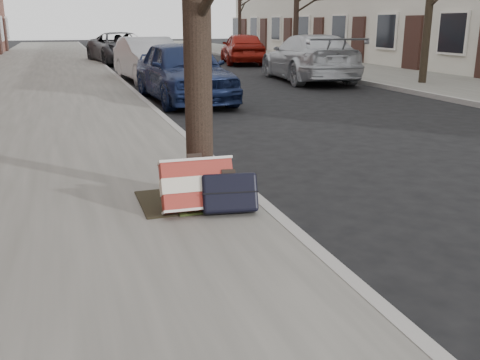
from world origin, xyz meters
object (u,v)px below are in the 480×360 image
object	(u,v)px
suitcase_navy	(230,193)
car_near_front	(183,71)
suitcase_red	(197,185)
car_near_mid	(149,60)

from	to	relation	value
suitcase_navy	car_near_front	bearing A→B (deg)	89.46
suitcase_navy	car_near_front	world-z (taller)	car_near_front
suitcase_red	suitcase_navy	bearing A→B (deg)	-24.45
suitcase_red	suitcase_navy	xyz separation A→B (m)	(0.27, -0.14, -0.06)
car_near_mid	suitcase_navy	bearing A→B (deg)	-101.00
suitcase_red	car_near_mid	xyz separation A→B (m)	(1.60, 12.80, 0.32)
car_near_mid	suitcase_red	bearing A→B (deg)	-102.28
car_near_front	suitcase_red	bearing A→B (deg)	-104.75
suitcase_red	car_near_front	size ratio (longest dim) A/B	0.16
suitcase_red	car_near_mid	size ratio (longest dim) A/B	0.16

